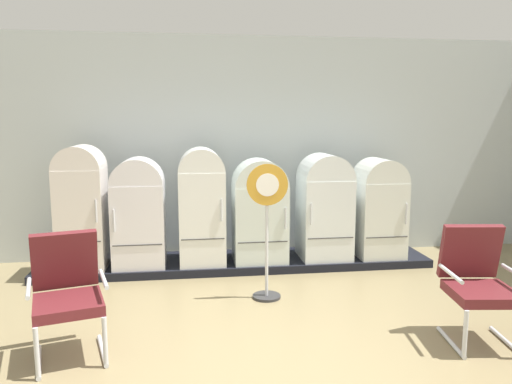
% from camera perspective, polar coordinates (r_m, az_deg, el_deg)
% --- Properties ---
extents(ground, '(12.00, 10.00, 0.05)m').
position_cam_1_polar(ground, '(4.14, 2.21, -21.23)').
color(ground, '#857551').
extents(back_wall, '(11.76, 0.12, 3.18)m').
position_cam_1_polar(back_wall, '(7.23, -2.80, 5.25)').
color(back_wall, '#B7C1C1').
rests_on(back_wall, ground).
extents(display_plinth, '(5.28, 0.95, 0.11)m').
position_cam_1_polar(display_plinth, '(6.88, -2.23, -8.08)').
color(display_plinth, black).
rests_on(display_plinth, ground).
extents(refrigerator_0, '(0.58, 0.66, 1.58)m').
position_cam_1_polar(refrigerator_0, '(6.67, -19.52, -1.23)').
color(refrigerator_0, silver).
rests_on(refrigerator_0, display_plinth).
extents(refrigerator_1, '(0.66, 0.61, 1.41)m').
position_cam_1_polar(refrigerator_1, '(6.55, -13.43, -1.99)').
color(refrigerator_1, white).
rests_on(refrigerator_1, display_plinth).
extents(refrigerator_2, '(0.60, 0.68, 1.53)m').
position_cam_1_polar(refrigerator_2, '(6.55, -6.31, -1.18)').
color(refrigerator_2, white).
rests_on(refrigerator_2, display_plinth).
extents(refrigerator_3, '(0.71, 0.62, 1.38)m').
position_cam_1_polar(refrigerator_3, '(6.60, 0.42, -1.89)').
color(refrigerator_3, silver).
rests_on(refrigerator_3, display_plinth).
extents(refrigerator_4, '(0.67, 0.68, 1.43)m').
position_cam_1_polar(refrigerator_4, '(6.81, 7.93, -1.35)').
color(refrigerator_4, white).
rests_on(refrigerator_4, display_plinth).
extents(refrigerator_5, '(0.63, 0.65, 1.37)m').
position_cam_1_polar(refrigerator_5, '(7.05, 14.04, -1.47)').
color(refrigerator_5, silver).
rests_on(refrigerator_5, display_plinth).
extents(armchair_left, '(0.73, 0.80, 1.05)m').
position_cam_1_polar(armchair_left, '(4.59, -21.02, -10.43)').
color(armchair_left, silver).
rests_on(armchair_left, ground).
extents(armchair_right, '(0.68, 0.74, 1.05)m').
position_cam_1_polar(armchair_right, '(4.98, 24.26, -9.12)').
color(armchair_right, silver).
rests_on(armchair_right, ground).
extents(sign_stand, '(0.46, 0.32, 1.53)m').
position_cam_1_polar(sign_stand, '(5.50, 1.28, -4.76)').
color(sign_stand, '#2D2D30').
rests_on(sign_stand, ground).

